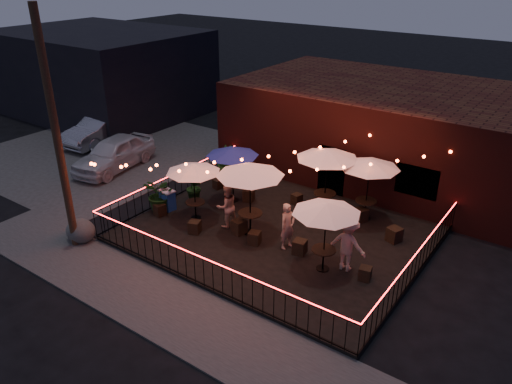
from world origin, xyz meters
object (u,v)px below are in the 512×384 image
at_px(cafe_table_3, 327,155).
at_px(cafe_table_5, 370,164).
at_px(cafe_table_0, 193,169).
at_px(utility_pole, 57,136).
at_px(cooler, 167,200).
at_px(boulder, 81,231).
at_px(cafe_table_1, 232,152).
at_px(cafe_table_4, 327,209).
at_px(cafe_table_2, 250,171).

xyz_separation_m(cafe_table_3, cafe_table_5, (1.51, 0.42, -0.16)).
xyz_separation_m(cafe_table_0, cafe_table_5, (5.21, 3.69, 0.19)).
xyz_separation_m(utility_pole, cooler, (0.90, 3.63, -3.44)).
distance_m(cafe_table_5, boulder, 10.57).
bearing_deg(cafe_table_1, cafe_table_4, -22.69).
relative_size(utility_pole, cafe_table_1, 3.50).
height_order(utility_pole, cooler, utility_pole).
distance_m(cafe_table_1, cafe_table_3, 3.70).
distance_m(cafe_table_1, cooler, 3.14).
xyz_separation_m(cafe_table_2, cafe_table_5, (2.88, 3.39, -0.19)).
bearing_deg(utility_pole, cafe_table_1, 66.20).
xyz_separation_m(cafe_table_3, boulder, (-6.07, -6.67, -2.13)).
height_order(cafe_table_2, cooler, cafe_table_2).
distance_m(cafe_table_3, cafe_table_5, 1.57).
relative_size(cafe_table_5, boulder, 2.80).
bearing_deg(cooler, utility_pole, -96.63).
distance_m(cafe_table_3, boulder, 9.27).
xyz_separation_m(cafe_table_2, boulder, (-4.71, -3.70, -2.16)).
bearing_deg(cafe_table_4, utility_pole, -155.92).
distance_m(utility_pole, cafe_table_1, 6.50).
relative_size(utility_pole, cafe_table_5, 2.87).
distance_m(cafe_table_4, cafe_table_5, 3.91).
relative_size(cafe_table_4, cooler, 2.90).
distance_m(cafe_table_0, cafe_table_1, 2.03).
bearing_deg(cooler, cafe_table_2, 13.05).
xyz_separation_m(cafe_table_5, boulder, (-7.58, -7.09, -1.97)).
height_order(cafe_table_0, cafe_table_3, cafe_table_3).
bearing_deg(cafe_table_2, boulder, -141.83).
bearing_deg(utility_pole, cafe_table_0, 58.23).
bearing_deg(boulder, utility_pole, -75.97).
xyz_separation_m(utility_pole, cafe_table_5, (7.50, 7.40, -1.64)).
distance_m(cafe_table_2, cafe_table_5, 4.45).
bearing_deg(utility_pole, boulder, 104.03).
xyz_separation_m(cafe_table_2, cafe_table_4, (3.21, -0.50, -0.26)).
height_order(utility_pole, cafe_table_4, utility_pole).
bearing_deg(cafe_table_4, cafe_table_0, 177.89).
bearing_deg(cafe_table_5, boulder, -136.91).
height_order(cafe_table_0, cafe_table_1, cafe_table_1).
bearing_deg(cafe_table_2, utility_pole, -139.11).
bearing_deg(cafe_table_5, cafe_table_2, -130.28).
bearing_deg(cafe_table_0, cafe_table_4, -2.11).
distance_m(cafe_table_2, cafe_table_3, 3.27).
distance_m(cafe_table_2, cafe_table_4, 3.26).
height_order(utility_pole, cafe_table_3, utility_pole).
height_order(cafe_table_3, boulder, cafe_table_3).
xyz_separation_m(cafe_table_3, cafe_table_4, (1.84, -3.47, -0.23)).
bearing_deg(boulder, cafe_table_4, 21.98).
relative_size(cooler, boulder, 0.81).
bearing_deg(cafe_table_4, boulder, -158.02).
bearing_deg(cooler, boulder, -99.09).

